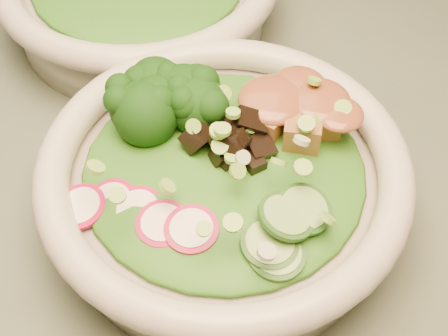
# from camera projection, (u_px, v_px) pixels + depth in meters

# --- Properties ---
(dining_table) EXTENTS (1.20, 0.80, 0.75)m
(dining_table) POSITION_uv_depth(u_px,v_px,m) (326.00, 273.00, 0.65)
(dining_table) COLOR black
(dining_table) RESTS_ON ground
(salad_bowl) EXTENTS (0.31, 0.31, 0.08)m
(salad_bowl) POSITION_uv_depth(u_px,v_px,m) (224.00, 184.00, 0.52)
(salad_bowl) COLOR beige
(salad_bowl) RESTS_ON dining_table
(lettuce_bed) EXTENTS (0.23, 0.23, 0.03)m
(lettuce_bed) POSITION_uv_depth(u_px,v_px,m) (224.00, 167.00, 0.50)
(lettuce_bed) COLOR #235D13
(lettuce_bed) RESTS_ON salad_bowl
(broccoli_florets) EXTENTS (0.11, 0.10, 0.05)m
(broccoli_florets) POSITION_uv_depth(u_px,v_px,m) (168.00, 105.00, 0.52)
(broccoli_florets) COLOR black
(broccoli_florets) RESTS_ON salad_bowl
(radish_slices) EXTENTS (0.13, 0.08, 0.02)m
(radish_slices) POSITION_uv_depth(u_px,v_px,m) (150.00, 215.00, 0.47)
(radish_slices) COLOR #AA0D41
(radish_slices) RESTS_ON salad_bowl
(cucumber_slices) EXTENTS (0.10, 0.10, 0.04)m
(cucumber_slices) POSITION_uv_depth(u_px,v_px,m) (287.00, 215.00, 0.46)
(cucumber_slices) COLOR #95C76E
(cucumber_slices) RESTS_ON salad_bowl
(mushroom_heap) EXTENTS (0.10, 0.10, 0.05)m
(mushroom_heap) POSITION_uv_depth(u_px,v_px,m) (237.00, 145.00, 0.50)
(mushroom_heap) COLOR black
(mushroom_heap) RESTS_ON salad_bowl
(tofu_cubes) EXTENTS (0.12, 0.09, 0.04)m
(tofu_cubes) POSITION_uv_depth(u_px,v_px,m) (291.00, 115.00, 0.52)
(tofu_cubes) COLOR brown
(tofu_cubes) RESTS_ON salad_bowl
(peanut_sauce) EXTENTS (0.08, 0.06, 0.02)m
(peanut_sauce) POSITION_uv_depth(u_px,v_px,m) (292.00, 103.00, 0.51)
(peanut_sauce) COLOR brown
(peanut_sauce) RESTS_ON tofu_cubes
(scallion_garnish) EXTENTS (0.22, 0.22, 0.03)m
(scallion_garnish) POSITION_uv_depth(u_px,v_px,m) (224.00, 144.00, 0.48)
(scallion_garnish) COLOR #81BE43
(scallion_garnish) RESTS_ON salad_bowl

